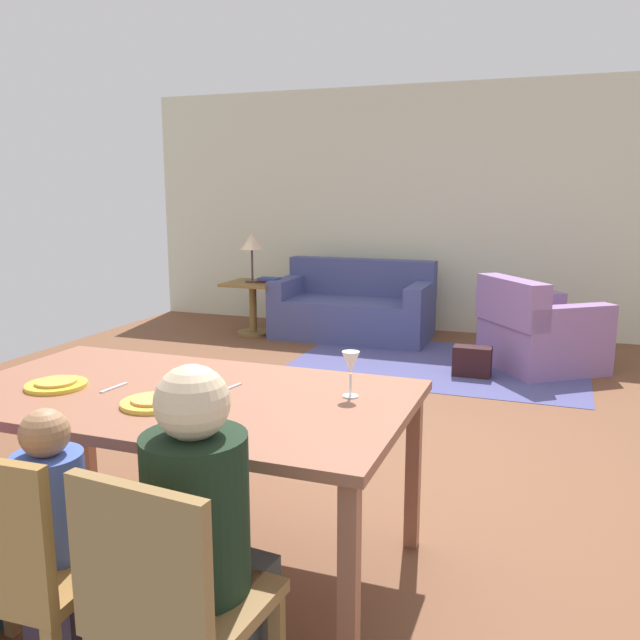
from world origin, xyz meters
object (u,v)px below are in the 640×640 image
at_px(dining_table, 180,407).
at_px(dining_chair_child, 20,565).
at_px(dining_chair_woman, 169,601).
at_px(armchair, 538,333).
at_px(plate_near_man, 56,385).
at_px(table_lamp, 252,243).
at_px(handbag, 472,362).
at_px(book_lower, 270,281).
at_px(wine_glass, 351,365).
at_px(person_woman, 206,561).
at_px(plate_near_child, 154,403).
at_px(book_upper, 269,279).
at_px(person_child, 62,554).
at_px(side_table, 253,300).
at_px(couch, 354,309).

distance_m(dining_table, dining_chair_child, 0.91).
relative_size(dining_chair_woman, armchair, 0.73).
height_order(plate_near_man, table_lamp, table_lamp).
height_order(table_lamp, handbag, table_lamp).
bearing_deg(book_lower, dining_table, -70.22).
relative_size(wine_glass, book_lower, 0.85).
bearing_deg(plate_near_man, person_woman, -29.65).
distance_m(wine_glass, table_lamp, 4.73).
xyz_separation_m(dining_table, plate_near_child, (0.00, -0.18, 0.07)).
relative_size(plate_near_man, handbag, 0.78).
bearing_deg(handbag, dining_chair_woman, -93.52).
xyz_separation_m(book_upper, handbag, (2.31, -0.92, -0.49)).
bearing_deg(person_child, dining_table, 89.91).
xyz_separation_m(plate_near_child, armchair, (1.28, 4.00, -0.45)).
xyz_separation_m(armchair, book_lower, (-2.82, 0.48, 0.28)).
bearing_deg(table_lamp, wine_glass, -59.39).
xyz_separation_m(dining_chair_woman, book_lower, (-2.06, 5.19, 0.10)).
bearing_deg(book_upper, dining_chair_child, -73.35).
xyz_separation_m(dining_chair_woman, armchair, (0.77, 4.71, -0.17)).
height_order(plate_near_child, dining_chair_child, dining_chair_child).
distance_m(dining_chair_woman, table_lamp, 5.63).
distance_m(dining_table, plate_near_man, 0.54).
distance_m(side_table, book_upper, 0.31).
height_order(person_child, handbag, person_child).
distance_m(plate_near_child, wine_glass, 0.78).
bearing_deg(book_lower, wine_glass, -61.65).
distance_m(person_child, side_table, 5.26).
height_order(dining_chair_child, table_lamp, table_lamp).
height_order(plate_near_man, armchair, armchair).
bearing_deg(person_woman, handbag, 86.49).
xyz_separation_m(person_woman, table_lamp, (-2.25, 4.96, 0.50)).
xyz_separation_m(wine_glass, handbag, (0.09, 3.17, -0.76)).
distance_m(plate_near_child, couch, 4.76).
relative_size(dining_table, couch, 1.14).
relative_size(plate_near_man, side_table, 0.43).
distance_m(plate_near_child, handbag, 3.67).
relative_size(wine_glass, dining_chair_woman, 0.21).
height_order(dining_chair_child, person_woman, person_woman).
relative_size(side_table, table_lamp, 1.07).
height_order(plate_near_child, dining_chair_woman, dining_chair_woman).
bearing_deg(wine_glass, armchair, 80.64).
distance_m(dining_chair_child, table_lamp, 5.45).
height_order(couch, side_table, couch).
xyz_separation_m(wine_glass, armchair, (0.60, 3.64, -0.57)).
bearing_deg(dining_table, person_child, -90.09).
distance_m(wine_glass, person_woman, 0.98).
xyz_separation_m(dining_chair_woman, handbag, (0.26, 4.24, -0.36)).
bearing_deg(dining_table, side_table, 112.17).
relative_size(person_child, couch, 0.56).
distance_m(person_child, couch, 5.27).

